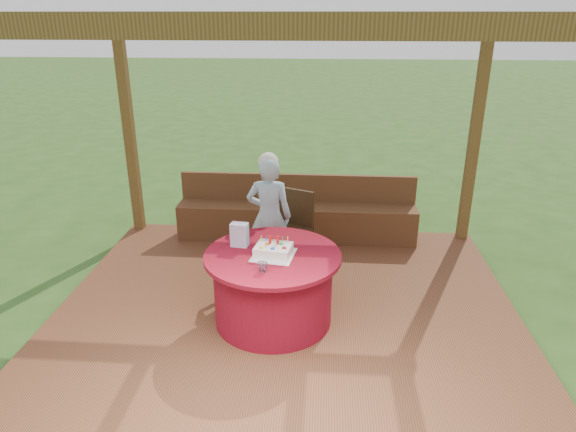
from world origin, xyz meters
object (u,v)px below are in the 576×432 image
object	(u,v)px
gift_bag	(240,235)
drinking_glass	(263,267)
table	(273,287)
elderly_woman	(269,214)
birthday_cake	(273,250)
chair	(291,226)
bench	(297,218)

from	to	relation	value
gift_bag	drinking_glass	world-z (taller)	gift_bag
table	elderly_woman	world-z (taller)	elderly_woman
table	elderly_woman	bearing A→B (deg)	98.07
elderly_woman	birthday_cake	world-z (taller)	elderly_woman
drinking_glass	birthday_cake	bearing A→B (deg)	79.39
table	drinking_glass	world-z (taller)	drinking_glass
table	gift_bag	distance (m)	0.58
birthday_cake	gift_bag	xyz separation A→B (m)	(-0.33, 0.18, 0.06)
birthday_cake	drinking_glass	size ratio (longest dim) A/B	4.78
drinking_glass	chair	bearing A→B (deg)	84.72
bench	birthday_cake	world-z (taller)	birthday_cake
drinking_glass	bench	bearing A→B (deg)	86.13
chair	elderly_woman	bearing A→B (deg)	-142.36
bench	elderly_woman	distance (m)	1.08
birthday_cake	gift_bag	size ratio (longest dim) A/B	1.84
table	drinking_glass	xyz separation A→B (m)	(-0.05, -0.34, 0.38)
gift_bag	drinking_glass	distance (m)	0.57
chair	birthday_cake	xyz separation A→B (m)	(-0.08, -1.17, 0.25)
elderly_woman	chair	bearing A→B (deg)	37.64
elderly_woman	gift_bag	bearing A→B (deg)	-102.85
birthday_cake	chair	bearing A→B (deg)	86.17
chair	drinking_glass	world-z (taller)	chair
table	gift_bag	xyz separation A→B (m)	(-0.32, 0.15, 0.45)
table	gift_bag	size ratio (longest dim) A/B	5.57
bench	drinking_glass	bearing A→B (deg)	-93.87
bench	gift_bag	bearing A→B (deg)	-103.54
table	birthday_cake	size ratio (longest dim) A/B	3.02
birthday_cake	elderly_woman	bearing A→B (deg)	98.43
table	chair	size ratio (longest dim) A/B	1.41
bench	chair	world-z (taller)	chair
chair	drinking_glass	distance (m)	1.51
bench	elderly_woman	world-z (taller)	elderly_woman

